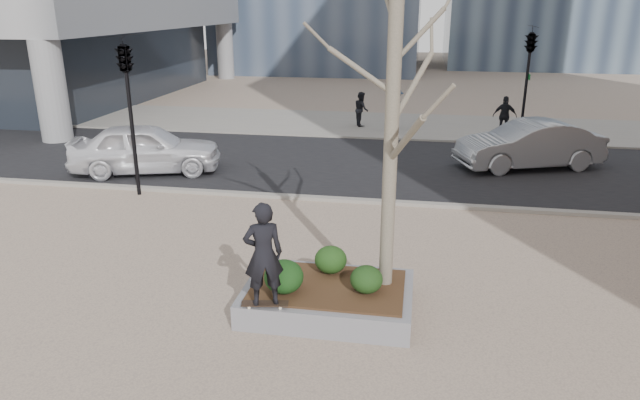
% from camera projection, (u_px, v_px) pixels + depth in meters
% --- Properties ---
extents(ground, '(120.00, 120.00, 0.00)m').
position_uv_depth(ground, '(275.00, 305.00, 10.54)').
color(ground, tan).
rests_on(ground, ground).
extents(street, '(60.00, 8.00, 0.02)m').
position_uv_depth(street, '(346.00, 163.00, 19.85)').
color(street, black).
rests_on(street, ground).
extents(far_sidewalk, '(60.00, 6.00, 0.02)m').
position_uv_depth(far_sidewalk, '(365.00, 124.00, 26.37)').
color(far_sidewalk, gray).
rests_on(far_sidewalk, ground).
extents(planter, '(3.00, 2.00, 0.45)m').
position_uv_depth(planter, '(328.00, 298.00, 10.30)').
color(planter, gray).
rests_on(planter, ground).
extents(planter_mulch, '(2.70, 1.70, 0.04)m').
position_uv_depth(planter_mulch, '(328.00, 286.00, 10.22)').
color(planter_mulch, '#382314').
rests_on(planter_mulch, planter).
extents(sycamore_tree, '(2.80, 2.80, 6.60)m').
position_uv_depth(sycamore_tree, '(393.00, 100.00, 9.26)').
color(sycamore_tree, gray).
rests_on(sycamore_tree, planter_mulch).
extents(shrub_left, '(0.69, 0.69, 0.59)m').
position_uv_depth(shrub_left, '(284.00, 277.00, 9.89)').
color(shrub_left, black).
rests_on(shrub_left, planter_mulch).
extents(shrub_middle, '(0.60, 0.60, 0.51)m').
position_uv_depth(shrub_middle, '(331.00, 260.00, 10.63)').
color(shrub_middle, '#133B13').
rests_on(shrub_middle, planter_mulch).
extents(shrub_right, '(0.57, 0.57, 0.48)m').
position_uv_depth(shrub_right, '(366.00, 279.00, 9.90)').
color(shrub_right, black).
rests_on(shrub_right, planter_mulch).
extents(skateboard, '(0.80, 0.32, 0.08)m').
position_uv_depth(skateboard, '(265.00, 305.00, 9.55)').
color(skateboard, black).
rests_on(skateboard, planter).
extents(skateboarder, '(0.76, 0.64, 1.79)m').
position_uv_depth(skateboarder, '(263.00, 254.00, 9.25)').
color(skateboarder, black).
rests_on(skateboarder, skateboard).
extents(police_car, '(5.10, 3.18, 1.62)m').
position_uv_depth(police_car, '(146.00, 148.00, 18.53)').
color(police_car, white).
rests_on(police_car, street).
extents(car_silver, '(5.06, 3.20, 1.57)m').
position_uv_depth(car_silver, '(529.00, 145.00, 19.06)').
color(car_silver, '#9B9EA3').
rests_on(car_silver, street).
extents(pedestrian_a, '(0.80, 0.90, 1.54)m').
position_uv_depth(pedestrian_a, '(361.00, 109.00, 25.69)').
color(pedestrian_a, black).
rests_on(pedestrian_a, far_sidewalk).
extents(pedestrian_b, '(0.88, 1.29, 1.84)m').
position_uv_depth(pedestrian_b, '(395.00, 109.00, 24.85)').
color(pedestrian_b, '#364A62').
rests_on(pedestrian_b, far_sidewalk).
extents(pedestrian_c, '(1.00, 0.49, 1.64)m').
position_uv_depth(pedestrian_c, '(505.00, 116.00, 23.83)').
color(pedestrian_c, black).
rests_on(pedestrian_c, far_sidewalk).
extents(traffic_light_near, '(0.60, 2.48, 4.50)m').
position_uv_depth(traffic_light_near, '(131.00, 118.00, 15.92)').
color(traffic_light_near, black).
rests_on(traffic_light_near, ground).
extents(traffic_light_far, '(0.60, 2.48, 4.50)m').
position_uv_depth(traffic_light_far, '(526.00, 85.00, 22.34)').
color(traffic_light_far, black).
rests_on(traffic_light_far, ground).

